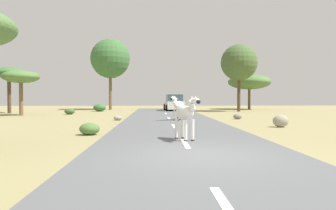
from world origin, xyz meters
The scene contains 17 objects.
ground_plane centered at (0.00, 0.00, 0.00)m, with size 90.00×90.00×0.00m, color #8E8456.
road centered at (-0.21, 0.00, 0.03)m, with size 6.00×64.00×0.05m, color #56595B.
lane_markings centered at (-0.21, -1.00, 0.05)m, with size 0.16×56.00×0.01m.
zebra_0 centered at (-0.12, 2.81, 0.99)m, with size 0.89×1.58×1.57m.
zebra_1 centered at (0.32, 12.08, 1.01)m, with size 1.13×1.52×1.60m.
car_0 centered at (0.92, 26.12, 0.85)m, with size 2.20×4.43×1.74m.
tree_1 centered at (-6.42, 29.39, 6.02)m, with size 4.62×4.62×8.35m.
tree_4 centered at (-12.25, 18.37, 3.16)m, with size 2.99×2.99×3.74m.
tree_5 centered at (10.29, 29.65, 3.31)m, with size 5.14×5.14×4.22m.
tree_6 centered at (-14.86, 22.03, 3.73)m, with size 3.02×3.02×4.34m.
tree_7 centered at (7.62, 24.48, 5.10)m, with size 3.80×3.80×7.02m.
bush_0 centered at (-3.90, 4.88, 0.25)m, with size 0.84×0.75×0.50m, color #4C7038.
bush_1 centered at (-8.70, 19.94, 0.27)m, with size 0.90×0.81×0.54m, color #425B2D.
bush_3 centered at (-7.03, 25.42, 0.40)m, with size 1.33×1.20×0.80m, color #386633.
rock_0 centered at (4.59, 13.54, 0.19)m, with size 0.62×0.43×0.38m, color gray.
rock_2 centered at (5.30, 7.76, 0.32)m, with size 0.81×0.60×0.64m, color gray.
rock_3 centered at (-3.66, 12.80, 0.15)m, with size 0.55×0.39×0.31m, color gray.
Camera 1 is at (-1.21, -8.27, 1.60)m, focal length 33.81 mm.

